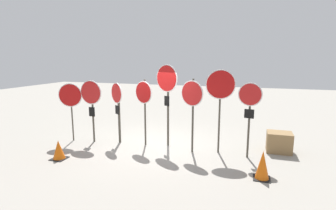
# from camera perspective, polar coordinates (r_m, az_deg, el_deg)

# --- Properties ---
(ground_plane) EXTENTS (40.00, 40.00, 0.00)m
(ground_plane) POSITION_cam_1_polar(r_m,az_deg,el_deg) (9.08, -2.71, -8.83)
(ground_plane) COLOR gray
(stop_sign_0) EXTENTS (0.81, 0.28, 2.09)m
(stop_sign_0) POSITION_cam_1_polar(r_m,az_deg,el_deg) (9.85, -20.48, 1.49)
(stop_sign_0) COLOR #474238
(stop_sign_0) RESTS_ON ground
(stop_sign_1) EXTENTS (0.84, 0.14, 2.21)m
(stop_sign_1) POSITION_cam_1_polar(r_m,az_deg,el_deg) (9.47, -16.37, 1.53)
(stop_sign_1) COLOR #474238
(stop_sign_1) RESTS_ON ground
(stop_sign_2) EXTENTS (0.60, 0.42, 2.13)m
(stop_sign_2) POSITION_cam_1_polar(r_m,az_deg,el_deg) (9.21, -10.93, 0.67)
(stop_sign_2) COLOR #474238
(stop_sign_2) RESTS_ON ground
(stop_sign_3) EXTENTS (0.70, 0.32, 2.26)m
(stop_sign_3) POSITION_cam_1_polar(r_m,az_deg,el_deg) (8.77, -5.28, 1.65)
(stop_sign_3) COLOR #474238
(stop_sign_3) RESTS_ON ground
(stop_sign_4) EXTENTS (0.83, 0.41, 2.75)m
(stop_sign_4) POSITION_cam_1_polar(r_m,az_deg,el_deg) (8.64, -0.21, 3.94)
(stop_sign_4) COLOR #474238
(stop_sign_4) RESTS_ON ground
(stop_sign_5) EXTENTS (0.74, 0.34, 2.34)m
(stop_sign_5) POSITION_cam_1_polar(r_m,az_deg,el_deg) (8.08, 5.28, 1.28)
(stop_sign_5) COLOR #474238
(stop_sign_5) RESTS_ON ground
(stop_sign_6) EXTENTS (0.89, 0.19, 2.62)m
(stop_sign_6) POSITION_cam_1_polar(r_m,az_deg,el_deg) (8.11, 11.33, 3.19)
(stop_sign_6) COLOR #474238
(stop_sign_6) RESTS_ON ground
(stop_sign_7) EXTENTS (0.68, 0.17, 2.27)m
(stop_sign_7) POSITION_cam_1_polar(r_m,az_deg,el_deg) (7.95, 17.38, 0.41)
(stop_sign_7) COLOR #474238
(stop_sign_7) RESTS_ON ground
(traffic_cone_0) EXTENTS (0.42, 0.42, 0.57)m
(traffic_cone_0) POSITION_cam_1_polar(r_m,az_deg,el_deg) (8.49, -22.70, -8.99)
(traffic_cone_0) COLOR black
(traffic_cone_0) RESTS_ON ground
(traffic_cone_1) EXTENTS (0.41, 0.41, 0.72)m
(traffic_cone_1) POSITION_cam_1_polar(r_m,az_deg,el_deg) (7.00, 19.88, -12.21)
(traffic_cone_1) COLOR black
(traffic_cone_1) RESTS_ON ground
(storage_crate) EXTENTS (0.75, 0.62, 0.64)m
(storage_crate) POSITION_cam_1_polar(r_m,az_deg,el_deg) (9.12, 23.04, -7.45)
(storage_crate) COLOR olive
(storage_crate) RESTS_ON ground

